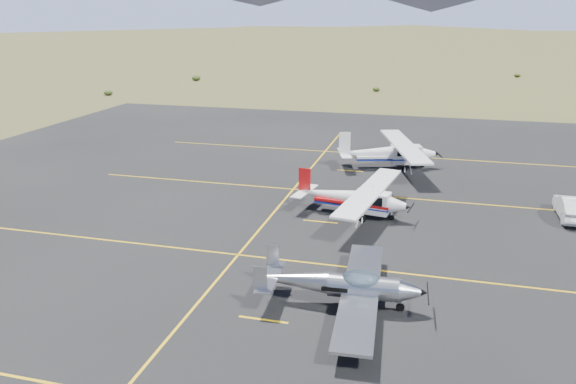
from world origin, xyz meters
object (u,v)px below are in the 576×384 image
at_px(aircraft_cessna, 353,197).
at_px(aircraft_plain, 389,152).
at_px(aircraft_low_wing, 344,285).
at_px(sedan, 572,208).

height_order(aircraft_cessna, aircraft_plain, aircraft_plain).
distance_m(aircraft_low_wing, sedan, 17.32).
bearing_deg(aircraft_cessna, aircraft_plain, 93.14).
relative_size(aircraft_low_wing, aircraft_cessna, 0.91).
relative_size(aircraft_low_wing, sedan, 2.22).
relative_size(aircraft_cessna, aircraft_plain, 0.91).
bearing_deg(aircraft_low_wing, sedan, 46.69).
bearing_deg(aircraft_cessna, sedan, 20.90).
xyz_separation_m(aircraft_plain, sedan, (11.20, -8.35, -0.56)).
xyz_separation_m(aircraft_low_wing, sedan, (11.05, 13.33, -0.26)).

